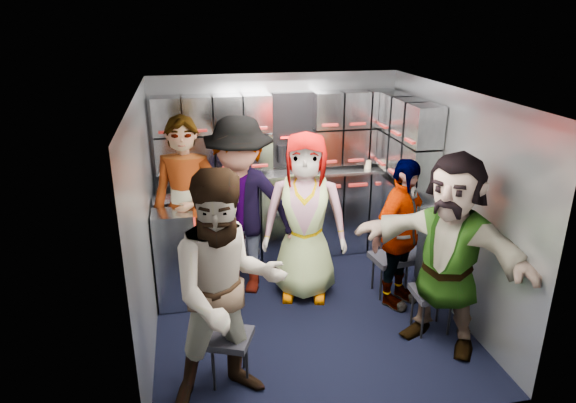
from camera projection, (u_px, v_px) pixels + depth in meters
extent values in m
plane|color=black|center=(305.00, 312.00, 4.98)|extent=(3.00, 3.00, 0.00)
cube|color=#959BA3|center=(277.00, 165.00, 5.98)|extent=(2.80, 0.04, 2.10)
cube|color=#959BA3|center=(146.00, 224.00, 4.35)|extent=(0.04, 3.00, 2.10)
cube|color=#959BA3|center=(450.00, 201.00, 4.87)|extent=(0.04, 3.00, 2.10)
cube|color=silver|center=(308.00, 94.00, 4.24)|extent=(2.80, 3.00, 0.02)
cube|color=#8F949E|center=(280.00, 216.00, 5.99)|extent=(2.68, 0.38, 0.99)
cube|color=#8F949E|center=(176.00, 252.00, 5.10)|extent=(0.38, 0.76, 0.99)
cube|color=silver|center=(280.00, 173.00, 5.80)|extent=(2.68, 0.42, 0.03)
cube|color=#8F949E|center=(279.00, 131.00, 5.69)|extent=(2.68, 0.28, 0.82)
cube|color=#8F949E|center=(408.00, 139.00, 5.33)|extent=(0.28, 1.00, 0.82)
cube|color=#8F949E|center=(404.00, 230.00, 5.58)|extent=(0.28, 1.20, 1.00)
cube|color=#A51F1B|center=(283.00, 190.00, 5.67)|extent=(2.60, 0.02, 0.03)
cube|color=black|center=(228.00, 338.00, 3.95)|extent=(0.44, 0.43, 0.05)
cylinder|color=black|center=(214.00, 371.00, 3.89)|extent=(0.02, 0.02, 0.36)
cylinder|color=black|center=(247.00, 366.00, 3.94)|extent=(0.02, 0.02, 0.36)
cylinder|color=black|center=(212.00, 353.00, 4.09)|extent=(0.02, 0.02, 0.36)
cylinder|color=black|center=(244.00, 349.00, 4.14)|extent=(0.02, 0.02, 0.36)
cube|color=black|center=(240.00, 248.00, 5.44)|extent=(0.39, 0.37, 0.05)
cylinder|color=black|center=(230.00, 271.00, 5.39)|extent=(0.02, 0.02, 0.36)
cylinder|color=black|center=(254.00, 268.00, 5.44)|extent=(0.02, 0.02, 0.36)
cylinder|color=black|center=(228.00, 261.00, 5.59)|extent=(0.02, 0.02, 0.36)
cylinder|color=black|center=(251.00, 259.00, 5.63)|extent=(0.02, 0.02, 0.36)
cube|color=black|center=(300.00, 250.00, 5.32)|extent=(0.40, 0.38, 0.06)
cylinder|color=black|center=(290.00, 275.00, 5.26)|extent=(0.02, 0.02, 0.39)
cylinder|color=black|center=(316.00, 272.00, 5.31)|extent=(0.02, 0.02, 0.39)
cylinder|color=black|center=(285.00, 265.00, 5.48)|extent=(0.02, 0.02, 0.39)
cylinder|color=black|center=(310.00, 262.00, 5.53)|extent=(0.02, 0.02, 0.39)
cube|color=black|center=(391.00, 258.00, 5.17)|extent=(0.41, 0.39, 0.06)
cylinder|color=black|center=(381.00, 283.00, 5.12)|extent=(0.02, 0.02, 0.38)
cylinder|color=black|center=(406.00, 281.00, 5.17)|extent=(0.02, 0.02, 0.38)
cylinder|color=black|center=(373.00, 273.00, 5.32)|extent=(0.02, 0.02, 0.38)
cylinder|color=black|center=(397.00, 270.00, 5.37)|extent=(0.02, 0.02, 0.38)
cube|color=black|center=(433.00, 293.00, 4.57)|extent=(0.36, 0.34, 0.05)
cylinder|color=black|center=(423.00, 321.00, 4.52)|extent=(0.02, 0.02, 0.36)
cylinder|color=black|center=(450.00, 317.00, 4.56)|extent=(0.02, 0.02, 0.36)
cylinder|color=black|center=(412.00, 307.00, 4.72)|extent=(0.02, 0.02, 0.36)
cylinder|color=black|center=(438.00, 304.00, 4.76)|extent=(0.02, 0.02, 0.36)
imported|color=black|center=(187.00, 211.00, 4.97)|extent=(0.76, 0.60, 1.85)
imported|color=black|center=(227.00, 291.00, 3.60)|extent=(0.98, 0.82, 1.79)
imported|color=black|center=(240.00, 207.00, 5.09)|extent=(1.34, 1.05, 1.82)
imported|color=black|center=(305.00, 217.00, 5.00)|extent=(0.94, 0.74, 1.70)
imported|color=black|center=(400.00, 234.00, 4.89)|extent=(0.92, 0.81, 1.49)
imported|color=black|center=(449.00, 253.00, 4.24)|extent=(1.43, 1.55, 1.73)
cylinder|color=white|center=(194.00, 167.00, 5.53)|extent=(0.07, 0.07, 0.27)
cylinder|color=white|center=(227.00, 166.00, 5.60)|extent=(0.07, 0.07, 0.23)
cylinder|color=white|center=(315.00, 160.00, 5.78)|extent=(0.07, 0.07, 0.25)
cylinder|color=#CCBB90|center=(215.00, 173.00, 5.59)|extent=(0.09, 0.09, 0.09)
cylinder|color=#CCBB90|center=(368.00, 164.00, 5.91)|extent=(0.08, 0.08, 0.10)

